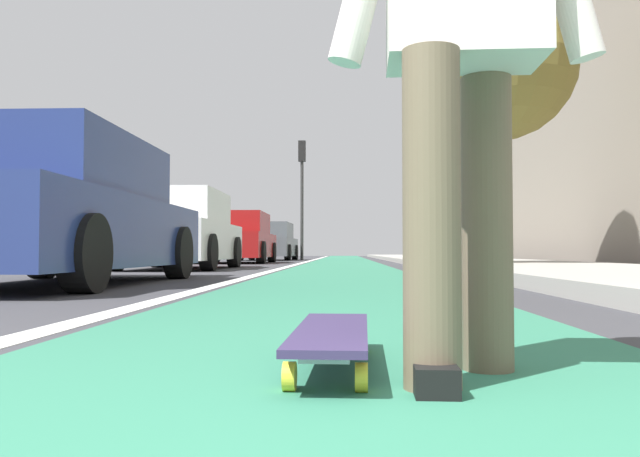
{
  "coord_description": "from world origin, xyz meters",
  "views": [
    {
      "loc": [
        -0.45,
        -0.05,
        0.33
      ],
      "look_at": [
        12.14,
        0.43,
        0.78
      ],
      "focal_mm": 36.25,
      "sensor_mm": 36.0,
      "label": 1
    }
  ],
  "objects_px": {
    "skater_person": "(462,20)",
    "parked_car_near": "(58,214)",
    "parked_car_far": "(237,239)",
    "street_tree_mid": "(499,66)",
    "traffic_light": "(302,178)",
    "parked_car_mid": "(180,232)",
    "pedestrian_distant": "(475,219)",
    "skateboard": "(332,335)",
    "parked_car_end": "(269,242)"
  },
  "relations": [
    {
      "from": "traffic_light",
      "to": "pedestrian_distant",
      "type": "relative_size",
      "value": 2.71
    },
    {
      "from": "parked_car_mid",
      "to": "street_tree_mid",
      "type": "relative_size",
      "value": 0.82
    },
    {
      "from": "parked_car_near",
      "to": "traffic_light",
      "type": "height_order",
      "value": "traffic_light"
    },
    {
      "from": "parked_car_mid",
      "to": "street_tree_mid",
      "type": "xyz_separation_m",
      "value": [
        -0.75,
        -5.9,
        2.93
      ]
    },
    {
      "from": "parked_car_end",
      "to": "parked_car_near",
      "type": "bearing_deg",
      "value": -179.74
    },
    {
      "from": "parked_car_near",
      "to": "street_tree_mid",
      "type": "height_order",
      "value": "street_tree_mid"
    },
    {
      "from": "street_tree_mid",
      "to": "parked_car_mid",
      "type": "bearing_deg",
      "value": 82.79
    },
    {
      "from": "parked_car_near",
      "to": "traffic_light",
      "type": "bearing_deg",
      "value": -3.87
    },
    {
      "from": "pedestrian_distant",
      "to": "traffic_light",
      "type": "bearing_deg",
      "value": 19.16
    },
    {
      "from": "parked_car_mid",
      "to": "pedestrian_distant",
      "type": "relative_size",
      "value": 2.41
    },
    {
      "from": "skater_person",
      "to": "traffic_light",
      "type": "distance_m",
      "value": 23.35
    },
    {
      "from": "skateboard",
      "to": "parked_car_end",
      "type": "relative_size",
      "value": 0.2
    },
    {
      "from": "skater_person",
      "to": "parked_car_mid",
      "type": "bearing_deg",
      "value": 18.13
    },
    {
      "from": "parked_car_end",
      "to": "pedestrian_distant",
      "type": "xyz_separation_m",
      "value": [
        -12.46,
        -5.54,
        0.28
      ]
    },
    {
      "from": "street_tree_mid",
      "to": "skater_person",
      "type": "bearing_deg",
      "value": 165.97
    },
    {
      "from": "parked_car_near",
      "to": "street_tree_mid",
      "type": "relative_size",
      "value": 0.9
    },
    {
      "from": "parked_car_near",
      "to": "parked_car_far",
      "type": "distance_m",
      "value": 12.39
    },
    {
      "from": "parked_car_far",
      "to": "traffic_light",
      "type": "xyz_separation_m",
      "value": [
        6.07,
        -1.52,
        2.47
      ]
    },
    {
      "from": "parked_car_mid",
      "to": "street_tree_mid",
      "type": "distance_m",
      "value": 6.63
    },
    {
      "from": "skateboard",
      "to": "parked_car_near",
      "type": "distance_m",
      "value": 5.42
    },
    {
      "from": "skateboard",
      "to": "parked_car_end",
      "type": "xyz_separation_m",
      "value": [
        23.38,
        2.94,
        0.6
      ]
    },
    {
      "from": "skateboard",
      "to": "parked_car_end",
      "type": "bearing_deg",
      "value": 7.16
    },
    {
      "from": "pedestrian_distant",
      "to": "parked_car_mid",
      "type": "bearing_deg",
      "value": 95.23
    },
    {
      "from": "parked_car_far",
      "to": "pedestrian_distant",
      "type": "height_order",
      "value": "pedestrian_distant"
    },
    {
      "from": "traffic_light",
      "to": "parked_car_mid",
      "type": "bearing_deg",
      "value": 173.22
    },
    {
      "from": "parked_car_mid",
      "to": "skater_person",
      "type": "bearing_deg",
      "value": -161.87
    },
    {
      "from": "parked_car_end",
      "to": "traffic_light",
      "type": "xyz_separation_m",
      "value": [
        -0.36,
        -1.33,
        2.48
      ]
    },
    {
      "from": "skater_person",
      "to": "parked_car_near",
      "type": "xyz_separation_m",
      "value": [
        4.71,
        3.2,
        -0.23
      ]
    },
    {
      "from": "parked_car_mid",
      "to": "parked_car_far",
      "type": "xyz_separation_m",
      "value": [
        6.55,
        0.02,
        -0.01
      ]
    },
    {
      "from": "parked_car_near",
      "to": "pedestrian_distant",
      "type": "distance_m",
      "value": 8.38
    },
    {
      "from": "parked_car_near",
      "to": "parked_car_mid",
      "type": "height_order",
      "value": "parked_car_mid"
    },
    {
      "from": "parked_car_far",
      "to": "parked_car_end",
      "type": "relative_size",
      "value": 1.02
    },
    {
      "from": "parked_car_near",
      "to": "parked_car_far",
      "type": "relative_size",
      "value": 1.03
    },
    {
      "from": "parked_car_end",
      "to": "pedestrian_distant",
      "type": "relative_size",
      "value": 2.52
    },
    {
      "from": "traffic_light",
      "to": "parked_car_end",
      "type": "bearing_deg",
      "value": 74.79
    },
    {
      "from": "parked_car_near",
      "to": "traffic_light",
      "type": "xyz_separation_m",
      "value": [
        18.45,
        -1.25,
        2.47
      ]
    },
    {
      "from": "parked_car_mid",
      "to": "parked_car_end",
      "type": "relative_size",
      "value": 0.95
    },
    {
      "from": "traffic_light",
      "to": "street_tree_mid",
      "type": "distance_m",
      "value": 14.08
    },
    {
      "from": "parked_car_near",
      "to": "street_tree_mid",
      "type": "distance_m",
      "value": 8.15
    },
    {
      "from": "skateboard",
      "to": "parked_car_mid",
      "type": "height_order",
      "value": "parked_car_mid"
    },
    {
      "from": "skateboard",
      "to": "traffic_light",
      "type": "distance_m",
      "value": 23.28
    },
    {
      "from": "traffic_light",
      "to": "street_tree_mid",
      "type": "bearing_deg",
      "value": -161.78
    },
    {
      "from": "skateboard",
      "to": "parked_car_far",
      "type": "relative_size",
      "value": 0.19
    },
    {
      "from": "parked_car_near",
      "to": "parked_car_end",
      "type": "relative_size",
      "value": 1.05
    },
    {
      "from": "parked_car_near",
      "to": "parked_car_mid",
      "type": "relative_size",
      "value": 1.1
    },
    {
      "from": "skater_person",
      "to": "street_tree_mid",
      "type": "bearing_deg",
      "value": -14.03
    },
    {
      "from": "skater_person",
      "to": "parked_car_end",
      "type": "height_order",
      "value": "skater_person"
    },
    {
      "from": "traffic_light",
      "to": "parked_car_near",
      "type": "bearing_deg",
      "value": 176.13
    },
    {
      "from": "street_tree_mid",
      "to": "pedestrian_distant",
      "type": "height_order",
      "value": "street_tree_mid"
    },
    {
      "from": "parked_car_near",
      "to": "pedestrian_distant",
      "type": "relative_size",
      "value": 2.65
    }
  ]
}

